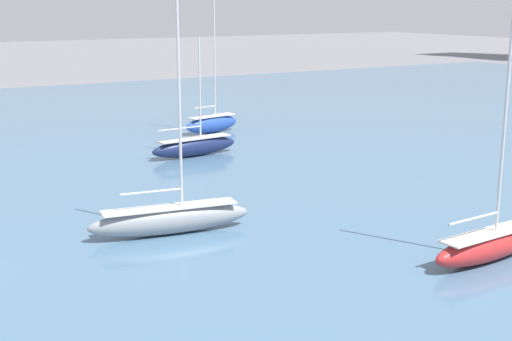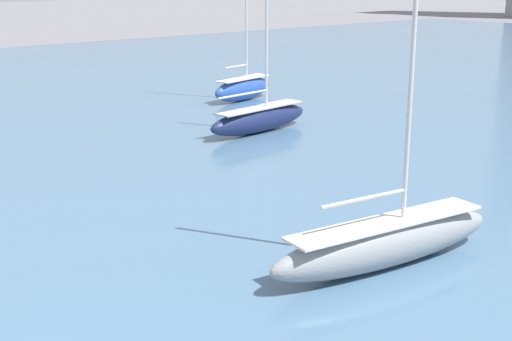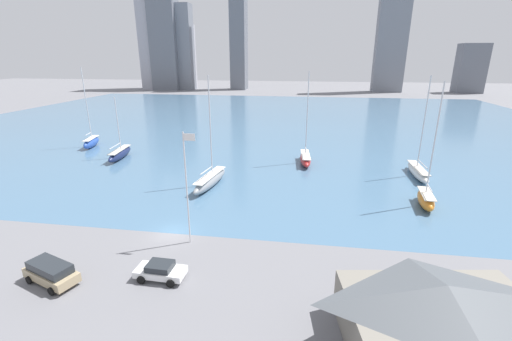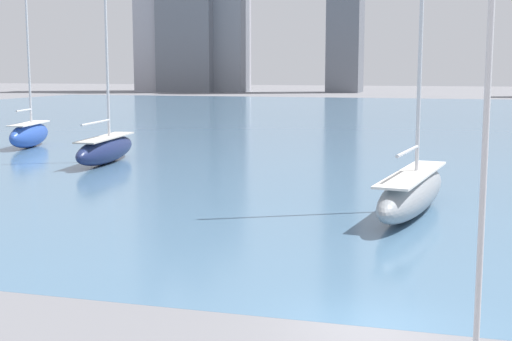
% 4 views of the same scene
% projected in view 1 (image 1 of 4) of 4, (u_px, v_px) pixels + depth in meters
% --- Properties ---
extents(sailboat_gray, '(3.32, 10.93, 16.26)m').
position_uv_depth(sailboat_gray, '(170.00, 218.00, 46.48)').
color(sailboat_gray, gray).
rests_on(sailboat_gray, harbor_water).
extents(sailboat_blue, '(3.23, 7.52, 16.63)m').
position_uv_depth(sailboat_blue, '(212.00, 123.00, 82.80)').
color(sailboat_blue, '#284CA8').
rests_on(sailboat_blue, harbor_water).
extents(sailboat_navy, '(2.84, 9.62, 11.58)m').
position_uv_depth(sailboat_navy, '(195.00, 146.00, 70.22)').
color(sailboat_navy, '#19234C').
rests_on(sailboat_navy, harbor_water).
extents(sailboat_red, '(2.48, 8.85, 16.32)m').
position_uv_depth(sailboat_red, '(488.00, 244.00, 41.58)').
color(sailboat_red, '#B72828').
rests_on(sailboat_red, harbor_water).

